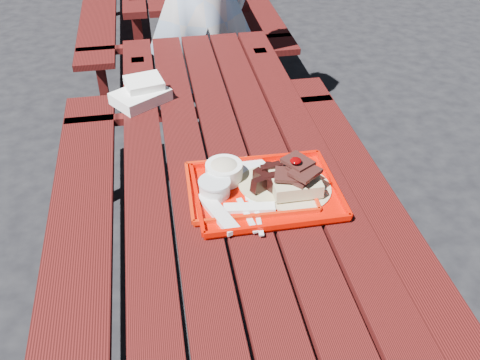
% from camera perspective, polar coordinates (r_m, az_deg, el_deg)
% --- Properties ---
extents(ground, '(60.00, 60.00, 0.00)m').
position_cam_1_polar(ground, '(2.37, -0.66, -13.68)').
color(ground, black).
rests_on(ground, ground).
extents(picnic_table_near, '(1.41, 2.40, 0.75)m').
position_cam_1_polar(picnic_table_near, '(1.97, -0.77, -3.39)').
color(picnic_table_near, '#490F0E').
rests_on(picnic_table_near, ground).
extents(near_tray, '(0.46, 0.40, 0.15)m').
position_cam_1_polar(near_tray, '(1.74, 2.65, -0.28)').
color(near_tray, red).
rests_on(near_tray, picnic_table_near).
extents(far_tray, '(0.41, 0.32, 0.07)m').
position_cam_1_polar(far_tray, '(1.74, 0.83, -0.75)').
color(far_tray, red).
rests_on(far_tray, picnic_table_near).
extents(white_cloth, '(0.27, 0.25, 0.09)m').
position_cam_1_polar(white_cloth, '(2.28, -10.44, 9.13)').
color(white_cloth, white).
rests_on(white_cloth, picnic_table_near).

